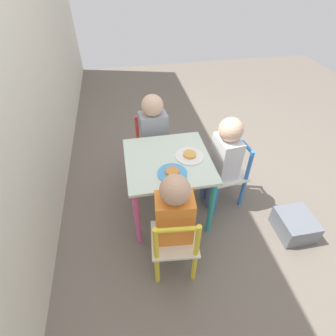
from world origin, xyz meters
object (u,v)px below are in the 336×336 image
chair_red (153,148)px  plate_front (190,156)px  kids_table (168,169)px  plate_left (172,173)px  storage_bin (295,225)px  chair_blue (228,173)px  child_right (154,133)px  chair_yellow (175,244)px  child_left (174,215)px  child_front (224,156)px

chair_red → plate_front: bearing=-73.4°
chair_red → kids_table: bearing=-90.0°
plate_left → storage_bin: plate_left is taller
chair_blue → child_right: bearing=-131.3°
chair_yellow → kids_table: bearing=-90.0°
storage_bin → chair_yellow: bearing=96.8°
chair_yellow → plate_front: bearing=-106.5°
child_left → plate_front: (0.39, -0.18, 0.07)m
plate_front → kids_table: bearing=90.0°
kids_table → storage_bin: kids_table is taller
kids_table → plate_front: 0.17m
child_left → storage_bin: bearing=-171.3°
kids_table → chair_yellow: chair_yellow is taller
plate_front → plate_left: same height
storage_bin → plate_left: bearing=75.3°
chair_red → plate_front: 0.55m
child_front → storage_bin: (-0.39, -0.42, -0.35)m
kids_table → child_front: 0.40m
child_front → plate_left: bearing=-71.2°
child_right → chair_red: bearing=90.0°
chair_yellow → child_left: child_left is taller
chair_yellow → plate_front: (0.46, -0.19, 0.25)m
child_left → plate_left: (0.25, -0.04, 0.07)m
kids_table → child_left: (-0.39, 0.04, 0.02)m
storage_bin → plate_front: bearing=62.2°
chair_blue → chair_yellow: size_ratio=1.00×
kids_table → child_left: 0.40m
chair_yellow → child_front: size_ratio=0.71×
chair_yellow → chair_blue: bearing=-129.1°
kids_table → storage_bin: bearing=-113.5°
chair_yellow → plate_front: plate_front is taller
chair_red → child_right: 0.20m
kids_table → chair_red: size_ratio=1.06×
chair_yellow → child_right: 0.87m
plate_front → child_front: bearing=-80.9°
storage_bin → child_front: bearing=46.7°
kids_table → child_right: size_ratio=0.74×
child_left → plate_left: size_ratio=4.06×
child_right → plate_left: child_right is taller
chair_red → child_left: (-0.85, 0.00, 0.18)m
plate_front → storage_bin: plate_front is taller
chair_yellow → chair_red: size_ratio=1.00×
kids_table → storage_bin: (-0.35, -0.81, -0.33)m
kids_table → plate_left: 0.17m
chair_yellow → storage_bin: bearing=-167.3°
chair_red → plate_front: plate_front is taller
kids_table → chair_yellow: size_ratio=1.06×
chair_blue → chair_yellow: (-0.50, 0.50, 0.00)m
kids_table → chair_blue: chair_blue is taller
chair_red → child_right: child_right is taller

